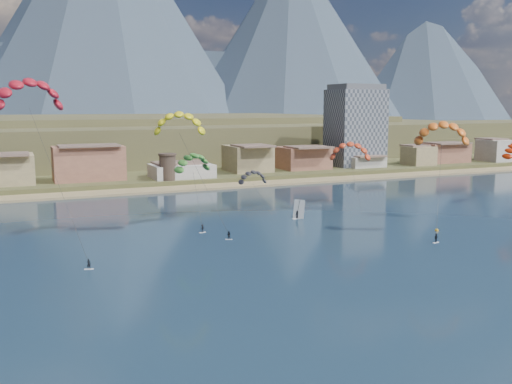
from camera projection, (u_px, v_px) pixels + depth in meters
ground at (352, 299)px, 74.44m from camera, size 2400.00×2400.00×0.00m
beach at (159, 190)px, 170.38m from camera, size 2200.00×12.00×0.90m
land at (53, 131)px, 581.51m from camera, size 2200.00×900.00×4.00m
foothills at (142, 138)px, 292.43m from camera, size 940.00×210.00×18.00m
mountain_ridge at (23, 17)px, 791.63m from camera, size 2060.00×480.00×400.00m
town at (14, 165)px, 167.84m from camera, size 400.00×24.00×12.00m
apartment_tower at (355, 126)px, 221.32m from camera, size 20.00×16.00×32.00m
watchtower at (168, 167)px, 178.67m from camera, size 5.82×5.82×8.60m
kitesurfer_red at (28, 89)px, 88.96m from camera, size 14.08×13.03×31.27m
kitesurfer_yellow at (179, 120)px, 110.65m from camera, size 13.02×14.00×26.15m
kitesurfer_orange at (442, 130)px, 111.63m from camera, size 13.63×12.90×24.04m
kitesurfer_green at (193, 160)px, 120.19m from camera, size 9.80×12.67×16.95m
distant_kite_dark at (253, 175)px, 136.21m from camera, size 7.56×5.51×12.31m
distant_kite_orange at (350, 148)px, 137.05m from camera, size 10.93×9.01×18.70m
windsurfer at (298, 213)px, 127.71m from camera, size 2.44×2.65×4.33m
buoy at (437, 230)px, 115.22m from camera, size 0.75×0.75×0.75m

